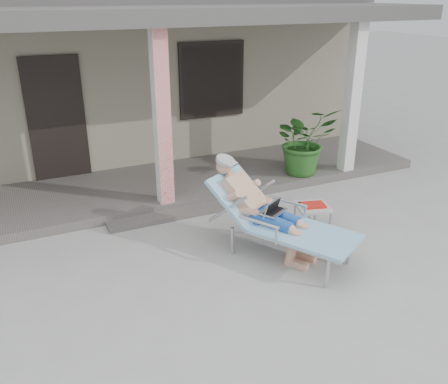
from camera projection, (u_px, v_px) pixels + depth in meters
name	position (u px, v px, depth m)	size (l,w,h in m)	color
ground	(223.00, 278.00, 5.74)	(60.00, 60.00, 0.00)	#9E9E99
house	(100.00, 67.00, 10.52)	(10.40, 5.40, 3.30)	gray
porch_deck	(151.00, 187.00, 8.22)	(10.00, 2.00, 0.15)	#605B56
porch_overhang	(141.00, 22.00, 7.12)	(10.00, 2.30, 2.85)	silver
porch_step	(173.00, 215.00, 7.27)	(2.00, 0.30, 0.07)	#605B56
lounger	(270.00, 196.00, 6.01)	(1.61, 2.05, 1.31)	#B7B7BC
side_table	(313.00, 208.00, 6.77)	(0.56, 0.56, 0.41)	#AAAAA5
potted_palm	(304.00, 140.00, 8.44)	(1.10, 0.95, 1.22)	#26591E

